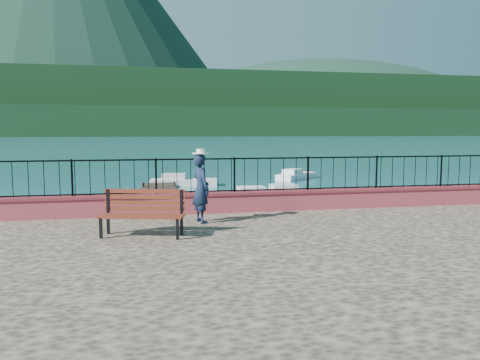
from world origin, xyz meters
name	(u,v)px	position (x,y,z in m)	size (l,w,h in m)	color
ground	(281,296)	(0.00, 0.00, 0.00)	(2000.00, 2000.00, 0.00)	#19596B
parapet	(245,202)	(0.00, 3.70, 1.49)	(28.00, 0.46, 0.58)	#A23A41
railing	(245,175)	(0.00, 3.70, 2.25)	(27.00, 0.05, 0.95)	black
dock	(163,205)	(-2.00, 12.00, 0.15)	(2.00, 16.00, 0.30)	#2D231C
far_forest	(147,122)	(0.00, 300.00, 9.00)	(900.00, 60.00, 18.00)	black
foothills	(146,106)	(0.00, 360.00, 22.00)	(900.00, 120.00, 44.00)	black
companion_hill	(320,133)	(220.00, 560.00, 0.00)	(448.00, 384.00, 180.00)	#142D23
park_bench	(142,223)	(-2.88, 1.05, 1.50)	(1.93, 1.07, 1.02)	black
person	(201,188)	(-1.42, 2.35, 2.07)	(0.64, 0.42, 1.75)	#101C32
hat	(201,151)	(-1.42, 2.35, 3.01)	(0.44, 0.44, 0.12)	white
boat_1	(262,194)	(2.90, 12.91, 0.40)	(3.72, 1.30, 0.80)	silver
boat_2	(293,191)	(4.73, 13.60, 0.40)	(3.62, 1.30, 0.80)	silver
boat_4	(184,179)	(-0.33, 20.68, 0.40)	(4.23, 1.30, 0.80)	silver
boat_5	(297,174)	(8.09, 23.09, 0.40)	(3.73, 1.30, 0.80)	silver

